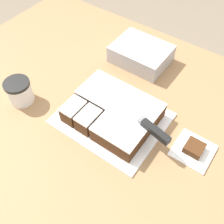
% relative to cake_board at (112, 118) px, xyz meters
% --- Properties ---
extents(ground_plane, '(8.00, 8.00, 0.00)m').
position_rel_cake_board_xyz_m(ground_plane, '(-0.05, -0.01, -0.94)').
color(ground_plane, '#7F705B').
extents(countertop, '(1.40, 1.10, 0.93)m').
position_rel_cake_board_xyz_m(countertop, '(-0.05, -0.01, -0.47)').
color(countertop, '#936D47').
rests_on(countertop, ground_plane).
extents(cake_board, '(0.35, 0.29, 0.01)m').
position_rel_cake_board_xyz_m(cake_board, '(0.00, 0.00, 0.00)').
color(cake_board, white).
rests_on(cake_board, countertop).
extents(cake, '(0.28, 0.22, 0.06)m').
position_rel_cake_board_xyz_m(cake, '(0.00, 0.00, 0.03)').
color(cake, '#472814').
rests_on(cake, cake_board).
extents(knife, '(0.31, 0.08, 0.02)m').
position_rel_cake_board_xyz_m(knife, '(0.13, -0.00, 0.07)').
color(knife, silver).
rests_on(knife, cake).
extents(coffee_cup, '(0.09, 0.09, 0.09)m').
position_rel_cake_board_xyz_m(coffee_cup, '(-0.31, -0.12, 0.04)').
color(coffee_cup, white).
rests_on(coffee_cup, countertop).
extents(paper_napkin, '(0.12, 0.12, 0.01)m').
position_rel_cake_board_xyz_m(paper_napkin, '(0.28, 0.04, 0.00)').
color(paper_napkin, white).
rests_on(paper_napkin, countertop).
extents(brownie, '(0.06, 0.06, 0.02)m').
position_rel_cake_board_xyz_m(brownie, '(0.28, 0.04, 0.02)').
color(brownie, '#472814').
rests_on(brownie, paper_napkin).
extents(storage_box, '(0.22, 0.17, 0.07)m').
position_rel_cake_board_xyz_m(storage_box, '(-0.08, 0.31, 0.03)').
color(storage_box, '#B2B2B7').
rests_on(storage_box, countertop).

